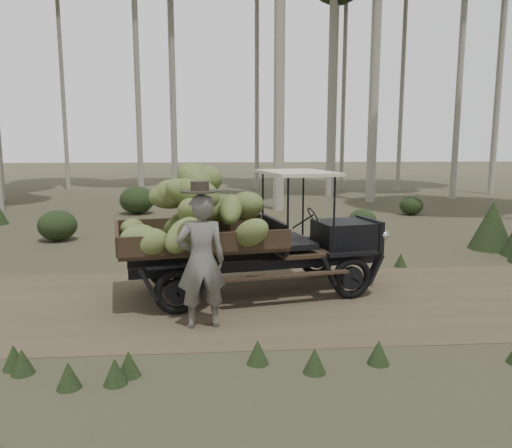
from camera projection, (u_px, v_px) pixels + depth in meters
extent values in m
plane|color=#473D2B|center=(183.00, 304.00, 8.24)|extent=(120.00, 120.00, 0.00)
cube|color=brown|center=(183.00, 303.00, 8.24)|extent=(70.00, 4.00, 0.01)
cube|color=black|center=(343.00, 235.00, 9.13)|extent=(1.11, 1.07, 0.52)
cube|color=black|center=(369.00, 234.00, 9.26)|extent=(0.28, 0.95, 0.59)
cube|color=black|center=(274.00, 234.00, 8.76)|extent=(0.33, 1.32, 0.52)
cube|color=#38281C|center=(199.00, 243.00, 8.42)|extent=(2.94, 2.20, 0.08)
cube|color=#38281C|center=(191.00, 225.00, 9.20)|extent=(2.62, 0.57, 0.30)
cube|color=#38281C|center=(208.00, 243.00, 7.58)|extent=(2.62, 0.57, 0.30)
cube|color=#38281C|center=(117.00, 237.00, 8.03)|extent=(0.39, 1.69, 0.30)
cube|color=beige|center=(297.00, 173.00, 8.69)|extent=(1.39, 1.80, 0.06)
cube|color=black|center=(251.00, 256.00, 9.08)|extent=(4.31, 0.94, 0.17)
cube|color=black|center=(262.00, 265.00, 8.40)|extent=(4.31, 0.94, 0.17)
torus|color=black|center=(317.00, 258.00, 9.89)|extent=(0.73, 0.27, 0.72)
torus|color=black|center=(352.00, 278.00, 8.45)|extent=(0.73, 0.27, 0.72)
torus|color=black|center=(167.00, 268.00, 9.11)|extent=(0.73, 0.27, 0.72)
torus|color=black|center=(177.00, 292.00, 7.66)|extent=(0.73, 0.27, 0.72)
sphere|color=beige|center=(362.00, 228.00, 9.68)|extent=(0.17, 0.17, 0.17)
sphere|color=beige|center=(385.00, 235.00, 8.87)|extent=(0.17, 0.17, 0.17)
ellipsoid|color=olive|center=(184.00, 227.00, 8.89)|extent=(0.97, 0.65, 0.69)
ellipsoid|color=olive|center=(245.00, 206.00, 8.67)|extent=(0.96, 0.95, 0.66)
ellipsoid|color=olive|center=(198.00, 193.00, 7.98)|extent=(0.97, 0.70, 0.72)
ellipsoid|color=olive|center=(193.00, 176.00, 8.20)|extent=(0.61, 0.89, 0.52)
ellipsoid|color=olive|center=(133.00, 231.00, 8.40)|extent=(0.52, 0.90, 0.59)
ellipsoid|color=olive|center=(227.00, 208.00, 8.94)|extent=(0.64, 0.78, 0.49)
ellipsoid|color=olive|center=(189.00, 193.00, 8.09)|extent=(0.97, 0.67, 0.65)
ellipsoid|color=olive|center=(192.00, 179.00, 8.08)|extent=(0.78, 0.87, 0.64)
ellipsoid|color=olive|center=(150.00, 243.00, 7.46)|extent=(0.77, 0.60, 0.57)
ellipsoid|color=olive|center=(208.00, 211.00, 8.47)|extent=(0.87, 0.77, 0.50)
ellipsoid|color=olive|center=(175.00, 194.00, 8.23)|extent=(0.83, 0.88, 0.47)
ellipsoid|color=olive|center=(204.00, 181.00, 8.39)|extent=(0.92, 0.81, 0.66)
ellipsoid|color=olive|center=(185.00, 225.00, 8.74)|extent=(0.78, 0.80, 0.60)
ellipsoid|color=olive|center=(230.00, 209.00, 8.33)|extent=(0.46, 0.90, 0.67)
ellipsoid|color=olive|center=(171.00, 196.00, 8.31)|extent=(0.83, 0.49, 0.51)
ellipsoid|color=olive|center=(198.00, 179.00, 8.23)|extent=(0.73, 0.78, 0.57)
ellipsoid|color=olive|center=(139.00, 240.00, 7.54)|extent=(0.79, 0.70, 0.53)
ellipsoid|color=olive|center=(192.00, 212.00, 7.88)|extent=(0.56, 0.88, 0.64)
ellipsoid|color=olive|center=(172.00, 193.00, 8.29)|extent=(0.68, 0.54, 0.50)
ellipsoid|color=olive|center=(199.00, 176.00, 8.35)|extent=(0.90, 0.51, 0.64)
ellipsoid|color=olive|center=(188.00, 228.00, 8.59)|extent=(0.83, 0.68, 0.54)
ellipsoid|color=olive|center=(223.00, 207.00, 8.83)|extent=(0.51, 0.78, 0.60)
ellipsoid|color=olive|center=(180.00, 191.00, 8.31)|extent=(0.90, 0.55, 0.69)
ellipsoid|color=olive|center=(183.00, 235.00, 7.40)|extent=(0.84, 0.91, 0.72)
ellipsoid|color=olive|center=(251.00, 233.00, 7.69)|extent=(0.84, 0.82, 0.67)
imported|color=#616059|center=(201.00, 261.00, 7.05)|extent=(0.78, 0.58, 1.94)
cylinder|color=#302A22|center=(200.00, 191.00, 6.89)|extent=(0.60, 0.60, 0.03)
cylinder|color=#302A22|center=(200.00, 187.00, 6.88)|extent=(0.30, 0.30, 0.15)
cylinder|color=#B2AD9E|center=(405.00, 28.00, 26.43)|extent=(0.23, 0.23, 17.23)
cylinder|color=#B2AD9E|center=(257.00, 11.00, 27.40)|extent=(0.25, 0.25, 19.55)
cylinder|color=#B2AD9E|center=(336.00, 37.00, 25.80)|extent=(0.23, 0.23, 16.08)
cylinder|color=#B2AD9E|center=(171.00, 12.00, 27.30)|extent=(0.37, 0.37, 19.35)
ellipsoid|color=#233319|center=(57.00, 225.00, 13.45)|extent=(1.03, 1.03, 0.83)
cone|color=#233319|center=(492.00, 225.00, 12.37)|extent=(1.09, 1.09, 1.21)
ellipsoid|color=#233319|center=(137.00, 200.00, 18.54)|extent=(1.27, 1.27, 1.02)
cone|color=#233319|center=(187.00, 207.00, 18.23)|extent=(0.55, 0.55, 0.61)
cone|color=#233319|center=(315.00, 235.00, 12.68)|extent=(0.53, 0.53, 0.59)
cone|color=#233319|center=(216.00, 226.00, 13.79)|extent=(0.60, 0.60, 0.67)
ellipsoid|color=#233319|center=(362.00, 220.00, 14.83)|extent=(0.83, 0.83, 0.66)
ellipsoid|color=#233319|center=(411.00, 206.00, 18.28)|extent=(0.84, 0.84, 0.67)
cone|color=#233319|center=(191.00, 198.00, 19.83)|extent=(0.78, 0.78, 0.87)
cone|color=#233319|center=(129.00, 363.00, 5.67)|extent=(0.27, 0.27, 0.30)
cone|color=#233319|center=(115.00, 371.00, 5.47)|extent=(0.27, 0.27, 0.30)
cone|color=#233319|center=(401.00, 260.00, 10.67)|extent=(0.27, 0.27, 0.30)
cone|color=#233319|center=(22.00, 361.00, 5.72)|extent=(0.27, 0.27, 0.30)
cone|color=#233319|center=(315.00, 360.00, 5.74)|extent=(0.27, 0.27, 0.30)
cone|color=#233319|center=(14.00, 357.00, 5.84)|extent=(0.27, 0.27, 0.30)
cone|color=#233319|center=(68.00, 375.00, 5.38)|extent=(0.27, 0.27, 0.30)
cone|color=#233319|center=(258.00, 352.00, 5.98)|extent=(0.27, 0.27, 0.30)
cone|color=#233319|center=(379.00, 352.00, 5.98)|extent=(0.27, 0.27, 0.30)
cone|color=#233319|center=(169.00, 258.00, 10.86)|extent=(0.27, 0.27, 0.30)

